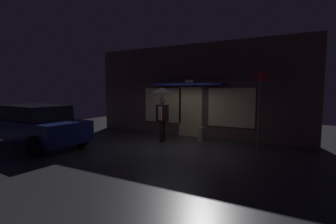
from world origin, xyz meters
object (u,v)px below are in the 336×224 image
Objects in this scene: sidewalk_bollard at (201,134)px; parked_car at (36,125)px; street_sign_post at (259,105)px; person_with_umbrella at (162,100)px.

parked_car is at bearing -145.53° from sidewalk_bollard.
street_sign_post is 2.53m from sidewalk_bollard.
street_sign_post reaches higher than sidewalk_bollard.
street_sign_post is at bearing -2.33° from sidewalk_bollard.
parked_car is 7.93× the size of sidewalk_bollard.
person_with_umbrella reaches higher than sidewalk_bollard.
street_sign_post reaches higher than parked_car.
sidewalk_bollard is at bearing 25.03° from person_with_umbrella.
person_with_umbrella is 3.82× the size of sidewalk_bollard.
parked_car is at bearing -152.02° from person_with_umbrella.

